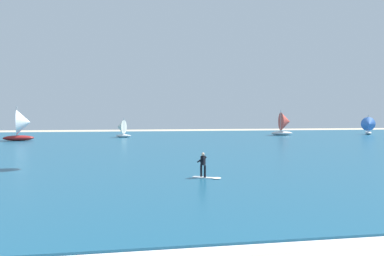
# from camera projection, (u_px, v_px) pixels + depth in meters

# --- Properties ---
(ocean) EXTENTS (160.00, 90.00, 0.10)m
(ocean) POSITION_uv_depth(u_px,v_px,m) (154.00, 144.00, 57.15)
(ocean) COLOR navy
(ocean) RESTS_ON ground
(shoreline_foam) EXTENTS (98.19, 1.29, 0.01)m
(shoreline_foam) POSITION_uv_depth(u_px,v_px,m) (306.00, 244.00, 12.83)
(shoreline_foam) COLOR white
(shoreline_foam) RESTS_ON ground
(kitesurfer) EXTENTS (1.93, 1.56, 1.67)m
(kitesurfer) POSITION_uv_depth(u_px,v_px,m) (206.00, 169.00, 25.75)
(kitesurfer) COLOR white
(kitesurfer) RESTS_ON ocean
(sailboat_outermost) EXTENTS (4.90, 4.22, 5.60)m
(sailboat_outermost) POSITION_uv_depth(u_px,v_px,m) (23.00, 125.00, 63.64)
(sailboat_outermost) COLOR maroon
(sailboat_outermost) RESTS_ON ocean
(sailboat_anchored_offshore) EXTENTS (4.61, 3.94, 5.32)m
(sailboat_anchored_offshore) POSITION_uv_depth(u_px,v_px,m) (285.00, 124.00, 80.99)
(sailboat_anchored_offshore) COLOR white
(sailboat_anchored_offshore) RESTS_ON ocean
(sailboat_near_shore) EXTENTS (3.36, 3.75, 4.22)m
(sailboat_near_shore) POSITION_uv_depth(u_px,v_px,m) (369.00, 126.00, 84.24)
(sailboat_near_shore) COLOR white
(sailboat_near_shore) RESTS_ON ocean
(sailboat_leading) EXTENTS (3.25, 2.91, 3.65)m
(sailboat_leading) POSITION_uv_depth(u_px,v_px,m) (121.00, 128.00, 73.39)
(sailboat_leading) COLOR white
(sailboat_leading) RESTS_ON ocean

